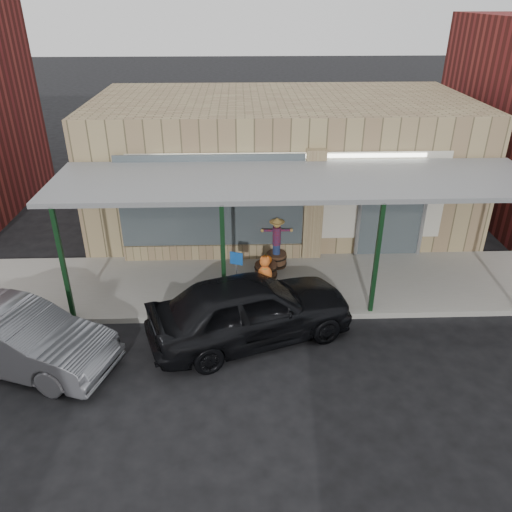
{
  "coord_description": "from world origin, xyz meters",
  "views": [
    {
      "loc": [
        -1.39,
        -8.07,
        7.13
      ],
      "look_at": [
        -1.02,
        2.6,
        1.49
      ],
      "focal_mm": 35.0,
      "sensor_mm": 36.0,
      "label": 1
    }
  ],
  "objects_px": {
    "handicap_sign": "(237,273)",
    "parked_sedan": "(251,308)",
    "barrel_scarecrow": "(276,250)",
    "barrel_pumpkin": "(266,269)",
    "car_grey": "(18,338)"
  },
  "relations": [
    {
      "from": "barrel_scarecrow",
      "to": "handicap_sign",
      "type": "xyz_separation_m",
      "value": [
        -1.12,
        -2.13,
        0.49
      ]
    },
    {
      "from": "handicap_sign",
      "to": "parked_sedan",
      "type": "relative_size",
      "value": 0.31
    },
    {
      "from": "barrel_scarecrow",
      "to": "barrel_pumpkin",
      "type": "bearing_deg",
      "value": -95.02
    },
    {
      "from": "barrel_scarecrow",
      "to": "parked_sedan",
      "type": "bearing_deg",
      "value": -81.98
    },
    {
      "from": "parked_sedan",
      "to": "car_grey",
      "type": "height_order",
      "value": "parked_sedan"
    },
    {
      "from": "barrel_scarecrow",
      "to": "handicap_sign",
      "type": "relative_size",
      "value": 0.97
    },
    {
      "from": "parked_sedan",
      "to": "car_grey",
      "type": "xyz_separation_m",
      "value": [
        -4.94,
        -0.81,
        -0.11
      ]
    },
    {
      "from": "barrel_scarecrow",
      "to": "handicap_sign",
      "type": "height_order",
      "value": "handicap_sign"
    },
    {
      "from": "barrel_scarecrow",
      "to": "barrel_pumpkin",
      "type": "relative_size",
      "value": 2.09
    },
    {
      "from": "barrel_pumpkin",
      "to": "car_grey",
      "type": "xyz_separation_m",
      "value": [
        -5.41,
        -3.33,
        0.29
      ]
    },
    {
      "from": "barrel_pumpkin",
      "to": "handicap_sign",
      "type": "xyz_separation_m",
      "value": [
        -0.79,
        -1.49,
        0.74
      ]
    },
    {
      "from": "barrel_scarecrow",
      "to": "parked_sedan",
      "type": "relative_size",
      "value": 0.3
    },
    {
      "from": "parked_sedan",
      "to": "handicap_sign",
      "type": "bearing_deg",
      "value": -2.32
    },
    {
      "from": "handicap_sign",
      "to": "parked_sedan",
      "type": "height_order",
      "value": "handicap_sign"
    },
    {
      "from": "barrel_pumpkin",
      "to": "parked_sedan",
      "type": "xyz_separation_m",
      "value": [
        -0.47,
        -2.52,
        0.39
      ]
    }
  ]
}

